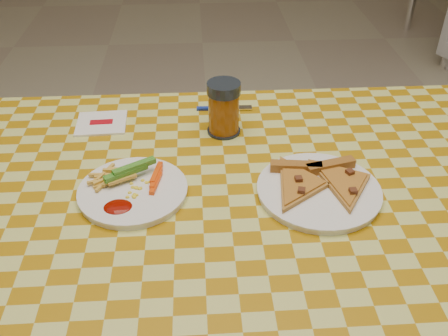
{
  "coord_description": "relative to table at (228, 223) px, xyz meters",
  "views": [
    {
      "loc": [
        -0.05,
        -0.76,
        1.38
      ],
      "look_at": [
        -0.0,
        0.06,
        0.78
      ],
      "focal_mm": 40.0,
      "sensor_mm": 36.0,
      "label": 1
    }
  ],
  "objects": [
    {
      "name": "table",
      "position": [
        0.0,
        0.0,
        0.0
      ],
      "size": [
        1.28,
        0.88,
        0.76
      ],
      "color": "white",
      "rests_on": "ground"
    },
    {
      "name": "plate_left",
      "position": [
        -0.19,
        0.01,
        0.08
      ],
      "size": [
        0.27,
        0.27,
        0.01
      ],
      "primitive_type": "cylinder",
      "rotation": [
        0.0,
        0.0,
        -0.34
      ],
      "color": "white",
      "rests_on": "table"
    },
    {
      "name": "plate_right",
      "position": [
        0.18,
        -0.01,
        0.08
      ],
      "size": [
        0.29,
        0.29,
        0.01
      ],
      "primitive_type": "cylinder",
      "rotation": [
        0.0,
        0.0,
        0.24
      ],
      "color": "white",
      "rests_on": "table"
    },
    {
      "name": "fries_veggies",
      "position": [
        -0.19,
        0.03,
        0.1
      ],
      "size": [
        0.16,
        0.15,
        0.04
      ],
      "color": "#EFC14C",
      "rests_on": "plate_left"
    },
    {
      "name": "pizza_slices",
      "position": [
        0.18,
        0.01,
        0.09
      ],
      "size": [
        0.25,
        0.23,
        0.02
      ],
      "color": "#BD793A",
      "rests_on": "plate_right"
    },
    {
      "name": "drink_glass",
      "position": [
        0.01,
        0.24,
        0.14
      ],
      "size": [
        0.08,
        0.08,
        0.13
      ],
      "color": "black",
      "rests_on": "table"
    },
    {
      "name": "napkin",
      "position": [
        -0.29,
        0.29,
        0.08
      ],
      "size": [
        0.12,
        0.11,
        0.01
      ],
      "rotation": [
        0.0,
        0.0,
        0.04
      ],
      "color": "white",
      "rests_on": "table"
    },
    {
      "name": "fork",
      "position": [
        0.02,
        0.34,
        0.08
      ],
      "size": [
        0.14,
        0.02,
        0.01
      ],
      "rotation": [
        0.0,
        0.0,
        -0.03
      ],
      "color": "#162B99",
      "rests_on": "table"
    }
  ]
}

